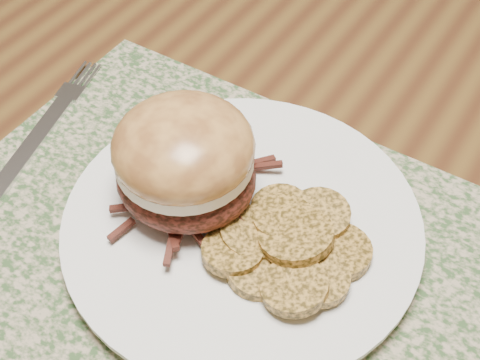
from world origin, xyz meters
name	(u,v)px	position (x,y,z in m)	size (l,w,h in m)	color
dining_table	(92,171)	(0.00, 0.00, 0.67)	(1.50, 0.90, 0.75)	brown
placemat	(219,246)	(0.20, -0.06, 0.75)	(0.45, 0.33, 0.00)	#34522A
dinner_plate	(242,225)	(0.20, -0.04, 0.76)	(0.26, 0.26, 0.02)	white
pork_sandwich	(184,160)	(0.15, -0.04, 0.81)	(0.13, 0.12, 0.08)	black
roasted_potatoes	(289,244)	(0.25, -0.05, 0.78)	(0.13, 0.13, 0.03)	#B68335
fork	(45,127)	(-0.01, -0.03, 0.76)	(0.06, 0.19, 0.00)	silver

